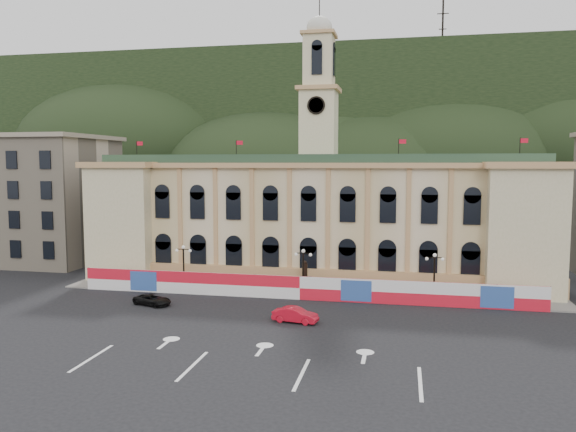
% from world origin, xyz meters
% --- Properties ---
extents(ground, '(260.00, 260.00, 0.00)m').
position_xyz_m(ground, '(0.00, 0.00, 0.00)').
color(ground, black).
rests_on(ground, ground).
extents(lane_markings, '(26.00, 10.00, 0.02)m').
position_xyz_m(lane_markings, '(0.00, -5.00, 0.00)').
color(lane_markings, white).
rests_on(lane_markings, ground).
extents(hill_ridge, '(230.00, 80.00, 64.00)m').
position_xyz_m(hill_ridge, '(0.03, 121.99, 19.48)').
color(hill_ridge, black).
rests_on(hill_ridge, ground).
extents(city_hall, '(56.20, 17.60, 37.10)m').
position_xyz_m(city_hall, '(0.00, 27.63, 7.85)').
color(city_hall, beige).
rests_on(city_hall, ground).
extents(side_building_left, '(21.00, 17.00, 18.60)m').
position_xyz_m(side_building_left, '(-43.00, 30.93, 9.33)').
color(side_building_left, '#BBAA90').
rests_on(side_building_left, ground).
extents(hoarding_fence, '(50.00, 0.44, 2.50)m').
position_xyz_m(hoarding_fence, '(0.06, 15.07, 1.25)').
color(hoarding_fence, red).
rests_on(hoarding_fence, ground).
extents(pavement, '(56.00, 5.50, 0.16)m').
position_xyz_m(pavement, '(0.00, 17.75, 0.08)').
color(pavement, slate).
rests_on(pavement, ground).
extents(statue, '(1.40, 1.40, 3.72)m').
position_xyz_m(statue, '(0.00, 18.00, 1.19)').
color(statue, '#595651').
rests_on(statue, ground).
extents(lamp_left, '(1.96, 0.44, 5.15)m').
position_xyz_m(lamp_left, '(-14.00, 17.00, 3.07)').
color(lamp_left, black).
rests_on(lamp_left, ground).
extents(lamp_center, '(1.96, 0.44, 5.15)m').
position_xyz_m(lamp_center, '(0.00, 17.00, 3.07)').
color(lamp_center, black).
rests_on(lamp_center, ground).
extents(lamp_right, '(1.96, 0.44, 5.15)m').
position_xyz_m(lamp_right, '(14.00, 17.00, 3.07)').
color(lamp_right, black).
rests_on(lamp_right, ground).
extents(red_sedan, '(2.72, 4.63, 1.38)m').
position_xyz_m(red_sedan, '(1.15, 6.42, 0.69)').
color(red_sedan, red).
rests_on(red_sedan, ground).
extents(black_suv, '(4.32, 5.24, 1.15)m').
position_xyz_m(black_suv, '(-14.45, 9.59, 0.57)').
color(black_suv, black).
rests_on(black_suv, ground).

